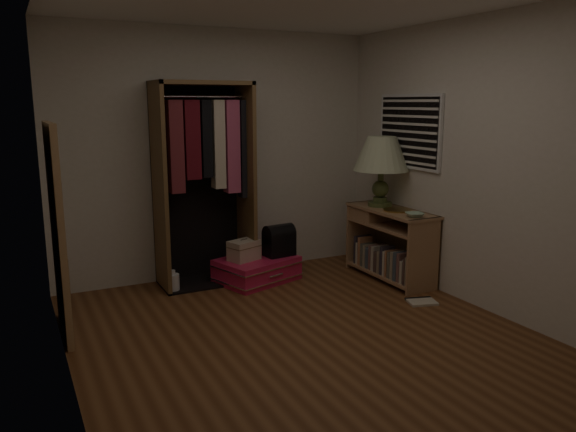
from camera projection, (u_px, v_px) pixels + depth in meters
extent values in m
plane|color=brown|center=(308.00, 339.00, 4.45)|extent=(4.00, 4.00, 0.00)
cube|color=beige|center=(218.00, 155.00, 5.94)|extent=(3.50, 0.02, 2.60)
cube|color=beige|center=(531.00, 230.00, 2.44)|extent=(3.50, 0.02, 2.60)
cube|color=beige|center=(482.00, 165.00, 4.97)|extent=(0.02, 4.00, 2.60)
cube|color=beige|center=(58.00, 194.00, 3.42)|extent=(0.02, 4.00, 2.60)
cube|color=silver|center=(409.00, 132.00, 5.78)|extent=(0.03, 0.96, 0.76)
cube|color=black|center=(409.00, 132.00, 5.78)|extent=(0.03, 0.90, 0.70)
cube|color=white|center=(407.00, 162.00, 5.84)|extent=(0.01, 0.88, 0.02)
cube|color=white|center=(407.00, 154.00, 5.82)|extent=(0.01, 0.88, 0.02)
cube|color=white|center=(407.00, 147.00, 5.81)|extent=(0.01, 0.88, 0.02)
cube|color=white|center=(408.00, 139.00, 5.79)|extent=(0.01, 0.88, 0.02)
cube|color=white|center=(408.00, 132.00, 5.77)|extent=(0.01, 0.88, 0.02)
cube|color=white|center=(408.00, 124.00, 5.76)|extent=(0.01, 0.88, 0.02)
cube|color=white|center=(409.00, 116.00, 5.74)|extent=(0.01, 0.88, 0.02)
cube|color=white|center=(409.00, 109.00, 5.73)|extent=(0.01, 0.88, 0.02)
cube|color=white|center=(409.00, 101.00, 5.71)|extent=(0.01, 0.88, 0.02)
cube|color=#9E714C|center=(424.00, 256.00, 5.46)|extent=(0.40, 0.03, 0.75)
cube|color=#9E714C|center=(362.00, 234.00, 6.40)|extent=(0.40, 0.03, 0.75)
cube|color=#9E714C|center=(389.00, 272.00, 6.00)|extent=(0.40, 1.04, 0.03)
cube|color=#9E714C|center=(391.00, 226.00, 5.89)|extent=(0.40, 1.04, 0.03)
cube|color=#9E714C|center=(392.00, 211.00, 5.86)|extent=(0.42, 1.12, 0.03)
cube|color=brown|center=(405.00, 242.00, 6.02)|extent=(0.02, 1.10, 0.75)
cube|color=#9E714C|center=(372.00, 214.00, 6.16)|extent=(0.36, 0.38, 0.13)
cube|color=gray|center=(413.00, 271.00, 5.51)|extent=(0.18, 0.03, 0.29)
cube|color=#4C3833|center=(409.00, 271.00, 5.54)|extent=(0.16, 0.03, 0.27)
cube|color=#B7AD99|center=(407.00, 272.00, 5.59)|extent=(0.18, 0.04, 0.23)
cube|color=brown|center=(404.00, 267.00, 5.62)|extent=(0.15, 0.04, 0.30)
cube|color=#3F4C59|center=(402.00, 266.00, 5.67)|extent=(0.20, 0.05, 0.30)
cube|color=gray|center=(398.00, 265.00, 5.72)|extent=(0.19, 0.04, 0.29)
cube|color=#59594C|center=(395.00, 264.00, 5.76)|extent=(0.18, 0.04, 0.27)
cube|color=#B2724C|center=(392.00, 263.00, 5.80)|extent=(0.17, 0.03, 0.28)
cube|color=beige|center=(391.00, 263.00, 5.84)|extent=(0.21, 0.03, 0.26)
cube|color=#332D38|center=(387.00, 260.00, 5.87)|extent=(0.17, 0.04, 0.30)
cube|color=gray|center=(384.00, 262.00, 5.92)|extent=(0.16, 0.04, 0.24)
cube|color=#4C3833|center=(382.00, 261.00, 5.97)|extent=(0.18, 0.05, 0.23)
cube|color=#B7AD99|center=(380.00, 258.00, 6.01)|extent=(0.21, 0.04, 0.27)
cube|color=brown|center=(377.00, 257.00, 6.06)|extent=(0.20, 0.04, 0.27)
cube|color=#3F4C59|center=(374.00, 257.00, 6.11)|extent=(0.20, 0.05, 0.23)
cube|color=gray|center=(370.00, 255.00, 6.15)|extent=(0.18, 0.04, 0.25)
cube|color=#59594C|center=(367.00, 254.00, 6.18)|extent=(0.15, 0.04, 0.25)
cube|color=#B2724C|center=(365.00, 251.00, 6.22)|extent=(0.17, 0.04, 0.31)
cube|color=beige|center=(364.00, 252.00, 6.28)|extent=(0.22, 0.03, 0.24)
cube|color=#332D38|center=(362.00, 249.00, 6.31)|extent=(0.22, 0.03, 0.31)
cube|color=brown|center=(159.00, 188.00, 5.46)|extent=(0.04, 0.50, 2.05)
cube|color=brown|center=(246.00, 182.00, 5.86)|extent=(0.04, 0.50, 2.05)
cube|color=brown|center=(201.00, 83.00, 5.46)|extent=(0.95, 0.50, 0.04)
cube|color=black|center=(197.00, 182.00, 5.87)|extent=(0.95, 0.02, 2.05)
cube|color=black|center=(207.00, 281.00, 5.86)|extent=(0.95, 0.50, 0.02)
cylinder|color=white|center=(202.00, 97.00, 5.49)|extent=(0.87, 0.02, 0.02)
cube|color=maroon|center=(175.00, 147.00, 5.44)|extent=(0.14, 0.14, 0.90)
cube|color=#590F19|center=(191.00, 140.00, 5.50)|extent=(0.15, 0.14, 0.77)
cube|color=black|center=(206.00, 139.00, 5.56)|extent=(0.10, 0.14, 0.76)
cube|color=beige|center=(218.00, 145.00, 5.63)|extent=(0.11, 0.15, 0.88)
cube|color=#BF4C72|center=(231.00, 147.00, 5.70)|extent=(0.14, 0.15, 0.93)
cube|color=black|center=(246.00, 149.00, 5.77)|extent=(0.14, 0.13, 0.99)
cube|color=#A47A4F|center=(58.00, 232.00, 4.41)|extent=(0.05, 0.80, 1.70)
cube|color=white|center=(62.00, 231.00, 4.42)|extent=(0.01, 0.68, 1.58)
cube|color=#CD1945|center=(257.00, 269.00, 5.89)|extent=(0.92, 0.77, 0.25)
cube|color=white|center=(257.00, 276.00, 5.90)|extent=(0.95, 0.80, 0.01)
cube|color=white|center=(257.00, 263.00, 5.88)|extent=(0.95, 0.80, 0.01)
cylinder|color=white|center=(276.00, 275.00, 5.68)|extent=(0.18, 0.08, 0.02)
cube|color=#BCA88F|center=(244.00, 250.00, 5.78)|extent=(0.35, 0.30, 0.21)
cube|color=brown|center=(244.00, 246.00, 5.77)|extent=(0.36, 0.30, 0.01)
cylinder|color=white|center=(244.00, 240.00, 5.75)|extent=(0.09, 0.04, 0.01)
cube|color=black|center=(279.00, 245.00, 5.94)|extent=(0.33, 0.24, 0.24)
cylinder|color=black|center=(279.00, 234.00, 5.92)|extent=(0.33, 0.24, 0.20)
cylinder|color=#404F26|center=(380.00, 204.00, 6.04)|extent=(0.33, 0.33, 0.04)
cylinder|color=#404F26|center=(380.00, 200.00, 6.03)|extent=(0.20, 0.20, 0.05)
sphere|color=#404F26|center=(380.00, 189.00, 6.00)|extent=(0.24, 0.24, 0.18)
cylinder|color=#404F26|center=(381.00, 176.00, 5.98)|extent=(0.08, 0.08, 0.11)
cone|color=beige|center=(382.00, 154.00, 5.93)|extent=(0.78, 0.78, 0.36)
cone|color=white|center=(382.00, 154.00, 5.93)|extent=(0.70, 0.70, 0.34)
cylinder|color=#A07F3D|center=(397.00, 210.00, 5.77)|extent=(0.34, 0.34, 0.02)
imported|color=#A0C0A2|center=(415.00, 215.00, 5.46)|extent=(0.22, 0.22, 0.04)
cylinder|color=silver|center=(173.00, 283.00, 5.55)|extent=(0.13, 0.13, 0.18)
cylinder|color=silver|center=(173.00, 272.00, 5.53)|extent=(0.06, 0.06, 0.04)
cube|color=beige|center=(422.00, 302.00, 5.26)|extent=(0.31, 0.27, 0.02)
cube|color=black|center=(418.00, 299.00, 5.34)|extent=(0.26, 0.11, 0.02)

